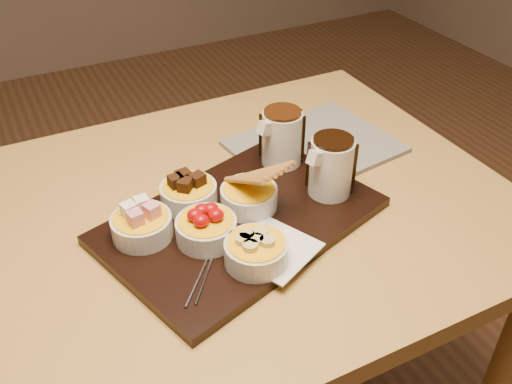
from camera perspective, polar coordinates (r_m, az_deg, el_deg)
name	(u,v)px	position (r m, az deg, el deg)	size (l,w,h in m)	color
dining_table	(189,259)	(1.08, -6.72, -6.68)	(1.20, 0.80, 0.75)	#BA9045
serving_board	(241,220)	(0.99, -1.55, -2.85)	(0.46, 0.30, 0.02)	black
napkin	(274,249)	(0.92, 1.81, -5.70)	(0.12, 0.12, 0.00)	white
bowl_marshmallows	(142,227)	(0.95, -11.33, -3.43)	(0.10, 0.10, 0.04)	beige
bowl_cake	(189,195)	(1.01, -6.74, -0.29)	(0.10, 0.10, 0.04)	beige
bowl_strawberries	(206,230)	(0.93, -4.98, -3.81)	(0.10, 0.10, 0.04)	beige
bowl_biscotti	(249,198)	(0.99, -0.71, -0.57)	(0.10, 0.10, 0.04)	beige
bowl_bananas	(256,253)	(0.89, 0.01, -6.07)	(0.10, 0.10, 0.04)	beige
pitcher_dark_chocolate	(331,167)	(1.02, 7.51, 2.46)	(0.08, 0.08, 0.11)	silver
pitcher_milk_chocolate	(282,138)	(1.10, 2.60, 5.39)	(0.08, 0.08, 0.11)	silver
fondue_skewers	(212,247)	(0.92, -4.40, -5.54)	(0.26, 0.03, 0.01)	silver
newspaper	(314,146)	(1.20, 5.86, 4.56)	(0.32, 0.25, 0.01)	beige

